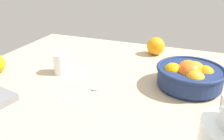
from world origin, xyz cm
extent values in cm
cube|color=tan|center=(0.00, 0.00, -1.50)|extent=(121.85, 99.07, 3.00)
cylinder|color=navy|center=(26.07, 6.72, 0.60)|extent=(20.76, 20.76, 1.20)
cylinder|color=navy|center=(26.07, 6.72, 4.15)|extent=(22.56, 22.56, 5.91)
torus|color=navy|center=(26.07, 6.72, 7.11)|extent=(23.76, 23.76, 1.20)
sphere|color=orange|center=(30.82, 7.18, 5.47)|extent=(6.61, 6.61, 6.61)
sphere|color=orange|center=(27.24, 7.62, 5.90)|extent=(7.43, 7.43, 7.43)
sphere|color=orange|center=(25.04, 8.79, 5.56)|extent=(7.54, 7.54, 7.54)
sphere|color=orange|center=(25.07, 7.61, 5.25)|extent=(7.48, 7.48, 7.48)
sphere|color=orange|center=(20.24, 4.49, 5.89)|extent=(6.57, 6.57, 6.57)
sphere|color=orange|center=(25.97, 4.25, 6.46)|extent=(8.06, 8.06, 8.06)
sphere|color=orange|center=(27.88, 1.11, 5.80)|extent=(6.55, 6.55, 6.55)
cylinder|color=white|center=(-22.99, 0.74, 4.14)|extent=(6.42, 6.42, 8.29)
cylinder|color=#FC9F28|center=(-22.99, 0.74, 1.59)|extent=(5.65, 5.65, 3.17)
sphere|color=orange|center=(8.05, 35.78, 4.31)|extent=(8.62, 8.62, 8.62)
ellipsoid|color=silver|center=(-4.53, -7.39, 0.50)|extent=(3.63, 3.90, 1.00)
cylinder|color=silver|center=(-8.21, -13.00, 0.35)|extent=(6.18, 8.92, 0.70)
camera|label=1|loc=(27.32, -72.91, 40.27)|focal=37.56mm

